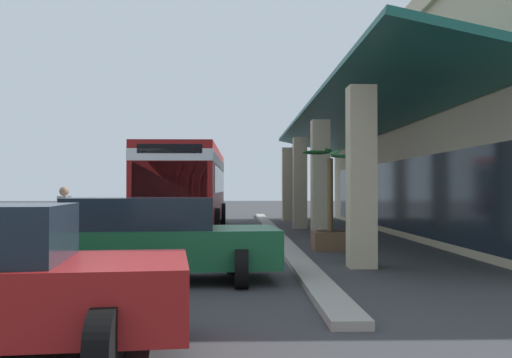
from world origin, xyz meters
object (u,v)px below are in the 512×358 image
Objects in this scene: parked_sedan_green at (148,239)px; pedestrian at (64,217)px; transit_bus at (187,183)px; potted_palm at (331,227)px.

pedestrian is at bearing -146.07° from parked_sedan_green.
parked_sedan_green is (12.67, 0.43, -1.10)m from transit_bus.
transit_bus is 2.47× the size of parked_sedan_green.
pedestrian reaches higher than parked_sedan_green.
potted_palm reaches higher than pedestrian.
transit_bus is 12.72m from parked_sedan_green.
transit_bus is at bearing 166.17° from pedestrian.
parked_sedan_green is 2.70× the size of pedestrian.
transit_bus reaches higher than potted_palm.
pedestrian is 6.80m from potted_palm.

